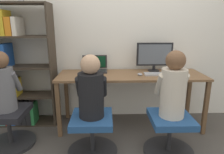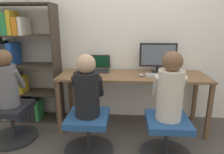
{
  "view_description": "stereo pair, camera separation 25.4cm",
  "coord_description": "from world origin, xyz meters",
  "px_view_note": "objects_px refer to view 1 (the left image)",
  "views": [
    {
      "loc": [
        -0.34,
        -2.32,
        1.44
      ],
      "look_at": [
        -0.27,
        0.14,
        0.77
      ],
      "focal_mm": 32.0,
      "sensor_mm": 36.0,
      "label": 1
    },
    {
      "loc": [
        -0.09,
        -2.31,
        1.44
      ],
      "look_at": [
        -0.27,
        0.14,
        0.77
      ],
      "focal_mm": 32.0,
      "sensor_mm": 36.0,
      "label": 2
    }
  ],
  "objects_px": {
    "desktop_monitor": "(155,56)",
    "person_near_shelf": "(3,84)",
    "person_at_laptop": "(91,89)",
    "office_chair_right": "(92,134)",
    "office_chair_left": "(170,133)",
    "bookshelf": "(11,71)",
    "person_at_monitor": "(173,87)",
    "keyboard": "(160,74)",
    "laptop": "(95,68)",
    "office_chair_side": "(9,127)"
  },
  "relations": [
    {
      "from": "office_chair_left",
      "to": "bookshelf",
      "type": "distance_m",
      "value": 2.23
    },
    {
      "from": "person_at_monitor",
      "to": "person_at_laptop",
      "type": "distance_m",
      "value": 0.87
    },
    {
      "from": "office_chair_left",
      "to": "office_chair_right",
      "type": "height_order",
      "value": "same"
    },
    {
      "from": "desktop_monitor",
      "to": "office_chair_side",
      "type": "height_order",
      "value": "desktop_monitor"
    },
    {
      "from": "laptop",
      "to": "person_near_shelf",
      "type": "bearing_deg",
      "value": -147.85
    },
    {
      "from": "office_chair_right",
      "to": "person_at_laptop",
      "type": "distance_m",
      "value": 0.52
    },
    {
      "from": "desktop_monitor",
      "to": "keyboard",
      "type": "relative_size",
      "value": 1.22
    },
    {
      "from": "desktop_monitor",
      "to": "person_near_shelf",
      "type": "xyz_separation_m",
      "value": [
        -1.86,
        -0.61,
        -0.21
      ]
    },
    {
      "from": "laptop",
      "to": "desktop_monitor",
      "type": "bearing_deg",
      "value": -1.06
    },
    {
      "from": "bookshelf",
      "to": "keyboard",
      "type": "bearing_deg",
      "value": -4.39
    },
    {
      "from": "person_at_laptop",
      "to": "laptop",
      "type": "bearing_deg",
      "value": 90.32
    },
    {
      "from": "person_at_monitor",
      "to": "person_near_shelf",
      "type": "relative_size",
      "value": 1.04
    },
    {
      "from": "desktop_monitor",
      "to": "keyboard",
      "type": "distance_m",
      "value": 0.3
    },
    {
      "from": "keyboard",
      "to": "desktop_monitor",
      "type": "bearing_deg",
      "value": 98.97
    },
    {
      "from": "person_at_laptop",
      "to": "person_near_shelf",
      "type": "bearing_deg",
      "value": 169.2
    },
    {
      "from": "laptop",
      "to": "bookshelf",
      "type": "bearing_deg",
      "value": -175.96
    },
    {
      "from": "office_chair_left",
      "to": "person_near_shelf",
      "type": "distance_m",
      "value": 1.96
    },
    {
      "from": "person_at_monitor",
      "to": "person_at_laptop",
      "type": "relative_size",
      "value": 1.06
    },
    {
      "from": "person_at_monitor",
      "to": "person_near_shelf",
      "type": "bearing_deg",
      "value": 173.55
    },
    {
      "from": "keyboard",
      "to": "person_at_laptop",
      "type": "height_order",
      "value": "person_at_laptop"
    },
    {
      "from": "office_chair_right",
      "to": "office_chair_left",
      "type": "bearing_deg",
      "value": -1.34
    },
    {
      "from": "person_at_monitor",
      "to": "office_chair_right",
      "type": "bearing_deg",
      "value": 178.98
    },
    {
      "from": "office_chair_left",
      "to": "bookshelf",
      "type": "xyz_separation_m",
      "value": [
        -2.02,
        0.76,
        0.55
      ]
    },
    {
      "from": "keyboard",
      "to": "person_at_monitor",
      "type": "distance_m",
      "value": 0.6
    },
    {
      "from": "office_chair_right",
      "to": "person_at_laptop",
      "type": "xyz_separation_m",
      "value": [
        0.0,
        0.0,
        0.52
      ]
    },
    {
      "from": "office_chair_left",
      "to": "person_at_monitor",
      "type": "bearing_deg",
      "value": 90.0
    },
    {
      "from": "keyboard",
      "to": "office_chair_right",
      "type": "xyz_separation_m",
      "value": [
        -0.89,
        -0.59,
        -0.53
      ]
    },
    {
      "from": "laptop",
      "to": "person_near_shelf",
      "type": "distance_m",
      "value": 1.18
    },
    {
      "from": "keyboard",
      "to": "office_chair_left",
      "type": "distance_m",
      "value": 0.81
    },
    {
      "from": "desktop_monitor",
      "to": "office_chair_left",
      "type": "height_order",
      "value": "desktop_monitor"
    },
    {
      "from": "bookshelf",
      "to": "office_chair_right",
      "type": "bearing_deg",
      "value": -32.8
    },
    {
      "from": "bookshelf",
      "to": "office_chair_side",
      "type": "xyz_separation_m",
      "value": [
        0.15,
        -0.55,
        -0.55
      ]
    },
    {
      "from": "keyboard",
      "to": "office_chair_side",
      "type": "height_order",
      "value": "keyboard"
    },
    {
      "from": "desktop_monitor",
      "to": "person_at_laptop",
      "type": "height_order",
      "value": "desktop_monitor"
    },
    {
      "from": "laptop",
      "to": "person_at_monitor",
      "type": "relative_size",
      "value": 0.5
    },
    {
      "from": "person_at_monitor",
      "to": "bookshelf",
      "type": "distance_m",
      "value": 2.16
    },
    {
      "from": "keyboard",
      "to": "bookshelf",
      "type": "xyz_separation_m",
      "value": [
        -2.04,
        0.16,
        0.01
      ]
    },
    {
      "from": "person_at_laptop",
      "to": "person_at_monitor",
      "type": "bearing_deg",
      "value": -1.32
    },
    {
      "from": "laptop",
      "to": "office_chair_left",
      "type": "xyz_separation_m",
      "value": [
        0.87,
        -0.84,
        -0.57
      ]
    },
    {
      "from": "laptop",
      "to": "office_chair_left",
      "type": "distance_m",
      "value": 1.34
    },
    {
      "from": "office_chair_right",
      "to": "bookshelf",
      "type": "bearing_deg",
      "value": 147.2
    },
    {
      "from": "desktop_monitor",
      "to": "keyboard",
      "type": "xyz_separation_m",
      "value": [
        0.04,
        -0.22,
        -0.21
      ]
    },
    {
      "from": "office_chair_right",
      "to": "person_near_shelf",
      "type": "xyz_separation_m",
      "value": [
        -1.0,
        0.2,
        0.53
      ]
    },
    {
      "from": "office_chair_side",
      "to": "person_near_shelf",
      "type": "xyz_separation_m",
      "value": [
        0.0,
        0.0,
        0.53
      ]
    },
    {
      "from": "keyboard",
      "to": "office_chair_side",
      "type": "relative_size",
      "value": 0.74
    },
    {
      "from": "office_chair_left",
      "to": "person_at_laptop",
      "type": "xyz_separation_m",
      "value": [
        -0.87,
        0.02,
        0.52
      ]
    },
    {
      "from": "desktop_monitor",
      "to": "office_chair_side",
      "type": "relative_size",
      "value": 0.91
    },
    {
      "from": "keyboard",
      "to": "bookshelf",
      "type": "bearing_deg",
      "value": 175.61
    },
    {
      "from": "desktop_monitor",
      "to": "office_chair_side",
      "type": "xyz_separation_m",
      "value": [
        -1.86,
        -0.62,
        -0.74
      ]
    },
    {
      "from": "desktop_monitor",
      "to": "person_at_laptop",
      "type": "distance_m",
      "value": 1.19
    }
  ]
}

